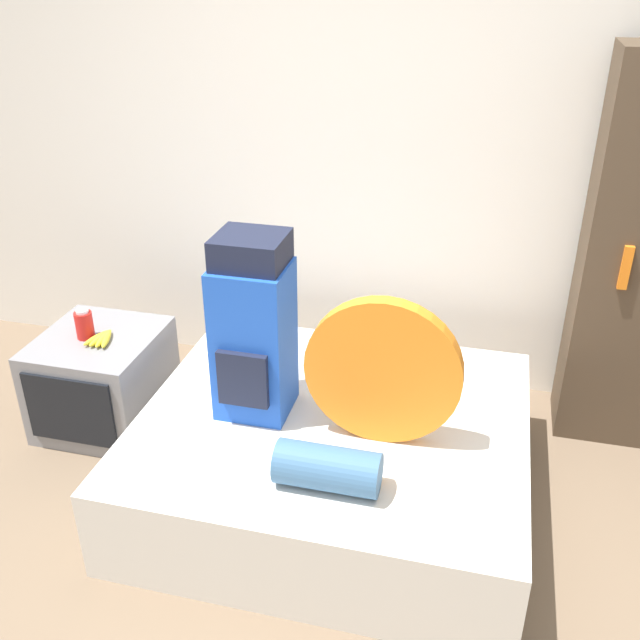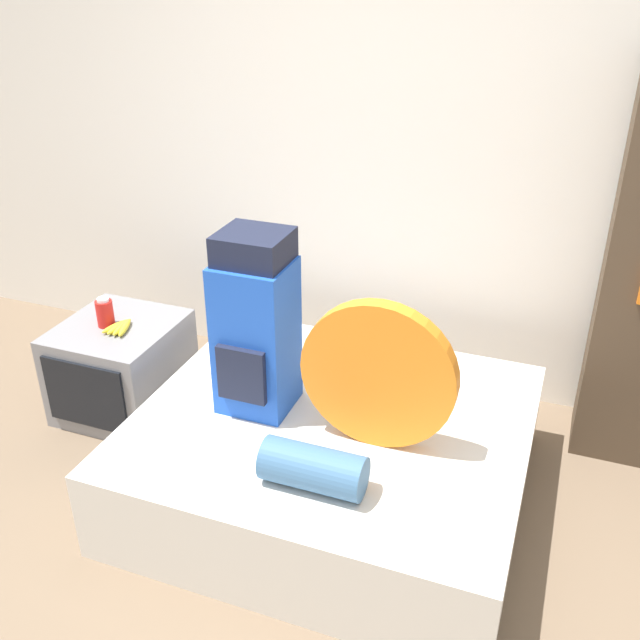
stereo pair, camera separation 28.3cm
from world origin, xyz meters
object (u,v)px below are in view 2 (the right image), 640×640
object	(u,v)px
canister	(105,313)
tent_bag	(378,375)
backpack	(256,326)
television	(122,367)
sleeping_roll	(313,468)

from	to	relation	value
canister	tent_bag	bearing A→B (deg)	-12.08
backpack	television	distance (m)	1.09
television	canister	distance (m)	0.32
sleeping_roll	television	distance (m)	1.51
tent_bag	canister	world-z (taller)	tent_bag
backpack	tent_bag	xyz separation A→B (m)	(0.55, -0.07, -0.07)
tent_bag	television	size ratio (longest dim) A/B	1.01
television	tent_bag	bearing A→B (deg)	-12.83
television	backpack	bearing A→B (deg)	-15.81
sleeping_roll	canister	bearing A→B (deg)	154.02
backpack	sleeping_roll	world-z (taller)	backpack
tent_bag	television	distance (m)	1.57
television	canister	bearing A→B (deg)	-166.42
tent_bag	canister	bearing A→B (deg)	167.92
backpack	canister	xyz separation A→B (m)	(-0.96, 0.25, -0.23)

